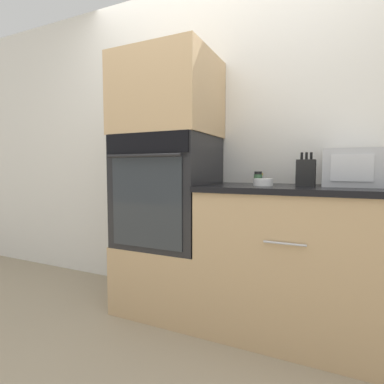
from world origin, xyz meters
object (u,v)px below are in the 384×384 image
object	(u,v)px
microwave	(354,168)
knife_block	(306,173)
wall_oven	(168,191)
bowl	(263,182)
condiment_jar_mid	(259,179)
condiment_jar_near	(258,178)

from	to	relation	value
microwave	knife_block	distance (m)	0.27
wall_oven	knife_block	bearing A→B (deg)	3.75
bowl	condiment_jar_mid	xyz separation A→B (m)	(-0.07, 0.23, 0.01)
wall_oven	condiment_jar_near	size ratio (longest dim) A/B	8.96
bowl	wall_oven	bearing A→B (deg)	177.30
microwave	knife_block	xyz separation A→B (m)	(-0.26, -0.06, -0.03)
wall_oven	bowl	world-z (taller)	wall_oven
wall_oven	condiment_jar_near	bearing A→B (deg)	7.76
condiment_jar_mid	knife_block	bearing A→B (deg)	-23.03
wall_oven	condiment_jar_near	xyz separation A→B (m)	(0.64, 0.09, 0.10)
wall_oven	condiment_jar_mid	distance (m)	0.66
knife_block	condiment_jar_near	bearing A→B (deg)	175.18
condiment_jar_near	condiment_jar_mid	distance (m)	0.11
bowl	condiment_jar_near	size ratio (longest dim) A/B	1.39
condiment_jar_near	bowl	bearing A→B (deg)	-63.95
microwave	condiment_jar_mid	xyz separation A→B (m)	(-0.58, 0.08, -0.07)
wall_oven	microwave	size ratio (longest dim) A/B	2.31
microwave	bowl	size ratio (longest dim) A/B	2.79
bowl	microwave	bearing A→B (deg)	16.75
microwave	condiment_jar_near	size ratio (longest dim) A/B	3.88
bowl	condiment_jar_near	xyz separation A→B (m)	(-0.06, 0.12, 0.02)
wall_oven	knife_block	size ratio (longest dim) A/B	3.81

